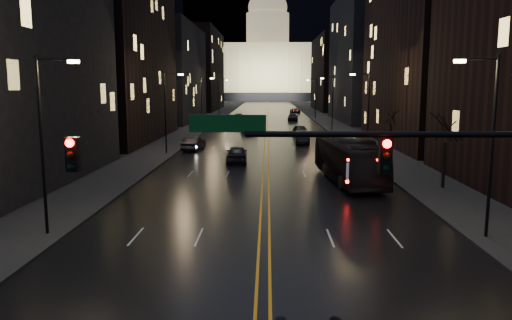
# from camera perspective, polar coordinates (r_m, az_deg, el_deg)

# --- Properties ---
(road) EXTENTS (20.00, 320.00, 0.02)m
(road) POSITION_cam_1_polar(r_m,az_deg,el_deg) (144.35, 1.28, 5.55)
(road) COLOR black
(road) RESTS_ON ground
(sidewalk_left) EXTENTS (8.00, 320.00, 0.16)m
(sidewalk_left) POSITION_cam_1_polar(r_m,az_deg,el_deg) (145.04, -4.28, 5.57)
(sidewalk_left) COLOR black
(sidewalk_left) RESTS_ON ground
(sidewalk_right) EXTENTS (8.00, 320.00, 0.16)m
(sidewalk_right) POSITION_cam_1_polar(r_m,az_deg,el_deg) (145.01, 6.85, 5.53)
(sidewalk_right) COLOR black
(sidewalk_right) RESTS_ON ground
(center_line) EXTENTS (0.62, 320.00, 0.01)m
(center_line) POSITION_cam_1_polar(r_m,az_deg,el_deg) (144.35, 1.28, 5.55)
(center_line) COLOR orange
(center_line) RESTS_ON road
(building_left_mid) EXTENTS (12.00, 30.00, 28.00)m
(building_left_mid) POSITION_cam_1_polar(r_m,az_deg,el_deg) (71.65, -16.29, 13.36)
(building_left_mid) COLOR black
(building_left_mid) RESTS_ON ground
(building_left_far) EXTENTS (12.00, 34.00, 20.00)m
(building_left_far) POSITION_cam_1_polar(r_m,az_deg,el_deg) (108.27, -10.07, 9.71)
(building_left_far) COLOR black
(building_left_far) RESTS_ON ground
(building_left_dist) EXTENTS (12.00, 40.00, 24.00)m
(building_left_dist) POSITION_cam_1_polar(r_m,az_deg,el_deg) (155.66, -6.57, 10.13)
(building_left_dist) COLOR black
(building_left_dist) RESTS_ON ground
(building_right_mid) EXTENTS (12.00, 34.00, 26.00)m
(building_right_mid) POSITION_cam_1_polar(r_m,az_deg,el_deg) (108.32, 12.68, 11.22)
(building_right_mid) COLOR black
(building_right_mid) RESTS_ON ground
(building_right_dist) EXTENTS (12.00, 40.00, 22.00)m
(building_right_dist) POSITION_cam_1_polar(r_m,az_deg,el_deg) (155.60, 9.17, 9.71)
(building_right_dist) COLOR black
(building_right_dist) RESTS_ON ground
(mountain_ridge) EXTENTS (520.00, 60.00, 130.00)m
(mountain_ridge) POSITION_cam_1_polar(r_m,az_deg,el_deg) (400.30, 7.35, 16.74)
(mountain_ridge) COLOR black
(mountain_ridge) RESTS_ON ground
(capitol) EXTENTS (90.00, 50.00, 58.50)m
(capitol) POSITION_cam_1_polar(r_m,az_deg,el_deg) (264.33, 1.33, 10.63)
(capitol) COLOR black
(capitol) RESTS_ON ground
(traffic_signal) EXTENTS (17.29, 0.45, 7.00)m
(traffic_signal) POSITION_cam_1_polar(r_m,az_deg,el_deg) (15.48, 23.19, -1.36)
(traffic_signal) COLOR black
(traffic_signal) RESTS_ON ground
(streetlamp_right_near) EXTENTS (2.13, 0.25, 9.00)m
(streetlamp_right_near) POSITION_cam_1_polar(r_m,az_deg,el_deg) (26.53, 25.08, 2.35)
(streetlamp_right_near) COLOR black
(streetlamp_right_near) RESTS_ON ground
(streetlamp_left_near) EXTENTS (2.13, 0.25, 9.00)m
(streetlamp_left_near) POSITION_cam_1_polar(r_m,az_deg,el_deg) (26.64, -22.97, 2.50)
(streetlamp_left_near) COLOR black
(streetlamp_left_near) RESTS_ON ground
(streetlamp_right_mid) EXTENTS (2.13, 0.25, 9.00)m
(streetlamp_right_mid) POSITION_cam_1_polar(r_m,az_deg,el_deg) (55.25, 12.53, 5.76)
(streetlamp_right_mid) COLOR black
(streetlamp_right_mid) RESTS_ON ground
(streetlamp_left_mid) EXTENTS (2.13, 0.25, 9.00)m
(streetlamp_left_mid) POSITION_cam_1_polar(r_m,az_deg,el_deg) (55.31, -10.14, 5.84)
(streetlamp_left_mid) COLOR black
(streetlamp_left_mid) RESTS_ON ground
(streetlamp_right_far) EXTENTS (2.13, 0.25, 9.00)m
(streetlamp_right_far) POSITION_cam_1_polar(r_m,az_deg,el_deg) (84.87, 8.62, 6.77)
(streetlamp_right_far) COLOR black
(streetlamp_right_far) RESTS_ON ground
(streetlamp_left_far) EXTENTS (2.13, 0.25, 9.00)m
(streetlamp_left_far) POSITION_cam_1_polar(r_m,az_deg,el_deg) (84.90, -6.12, 6.82)
(streetlamp_left_far) COLOR black
(streetlamp_left_far) RESTS_ON ground
(streetlamp_right_dist) EXTENTS (2.13, 0.25, 9.00)m
(streetlamp_right_dist) POSITION_cam_1_polar(r_m,az_deg,el_deg) (114.68, 6.73, 7.25)
(streetlamp_right_dist) COLOR black
(streetlamp_right_dist) RESTS_ON ground
(streetlamp_left_dist) EXTENTS (2.13, 0.25, 9.00)m
(streetlamp_left_dist) POSITION_cam_1_polar(r_m,az_deg,el_deg) (114.71, -4.18, 7.29)
(streetlamp_left_dist) COLOR black
(streetlamp_left_dist) RESTS_ON ground
(tree_right_mid) EXTENTS (2.40, 2.40, 6.65)m
(tree_right_mid) POSITION_cam_1_polar(r_m,az_deg,el_deg) (38.49, 20.88, 3.44)
(tree_right_mid) COLOR black
(tree_right_mid) RESTS_ON ground
(tree_right_far) EXTENTS (2.40, 2.40, 6.65)m
(tree_right_far) POSITION_cam_1_polar(r_m,az_deg,el_deg) (53.80, 15.22, 5.00)
(tree_right_far) COLOR black
(tree_right_far) RESTS_ON ground
(bus) EXTENTS (4.14, 12.92, 3.54)m
(bus) POSITION_cam_1_polar(r_m,az_deg,el_deg) (40.27, 10.51, 0.11)
(bus) COLOR black
(bus) RESTS_ON ground
(oncoming_car_a) EXTENTS (2.20, 5.10, 1.71)m
(oncoming_car_a) POSITION_cam_1_polar(r_m,az_deg,el_deg) (49.25, -2.21, 0.70)
(oncoming_car_a) COLOR black
(oncoming_car_a) RESTS_ON ground
(oncoming_car_b) EXTENTS (2.29, 5.05, 1.61)m
(oncoming_car_b) POSITION_cam_1_polar(r_m,az_deg,el_deg) (58.62, -7.15, 1.85)
(oncoming_car_b) COLOR black
(oncoming_car_b) RESTS_ON ground
(oncoming_car_c) EXTENTS (3.24, 5.87, 1.56)m
(oncoming_car_c) POSITION_cam_1_polar(r_m,az_deg,el_deg) (82.72, -0.83, 3.84)
(oncoming_car_c) COLOR black
(oncoming_car_c) RESTS_ON ground
(oncoming_car_d) EXTENTS (2.25, 5.43, 1.57)m
(oncoming_car_d) POSITION_cam_1_polar(r_m,az_deg,el_deg) (108.39, -1.96, 4.96)
(oncoming_car_d) COLOR black
(oncoming_car_d) RESTS_ON ground
(receding_car_a) EXTENTS (1.94, 5.10, 1.66)m
(receding_car_a) POSITION_cam_1_polar(r_m,az_deg,el_deg) (64.95, 5.34, 2.55)
(receding_car_a) COLOR black
(receding_car_a) RESTS_ON ground
(receding_car_b) EXTENTS (2.44, 4.98, 1.64)m
(receding_car_b) POSITION_cam_1_polar(r_m,az_deg,el_deg) (75.67, 5.10, 3.39)
(receding_car_b) COLOR black
(receding_car_b) RESTS_ON ground
(receding_car_c) EXTENTS (2.51, 5.51, 1.56)m
(receding_car_c) POSITION_cam_1_polar(r_m,az_deg,el_deg) (107.29, 4.24, 4.90)
(receding_car_c) COLOR black
(receding_car_c) RESTS_ON ground
(receding_car_d) EXTENTS (2.78, 5.34, 1.44)m
(receding_car_d) POSITION_cam_1_polar(r_m,az_deg,el_deg) (135.75, 4.50, 5.63)
(receding_car_d) COLOR black
(receding_car_d) RESTS_ON ground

